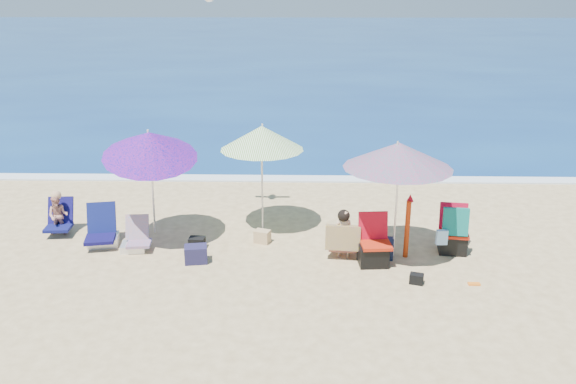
{
  "coord_description": "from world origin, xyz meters",
  "views": [
    {
      "loc": [
        -0.07,
        -9.24,
        4.69
      ],
      "look_at": [
        -0.3,
        1.0,
        1.1
      ],
      "focal_mm": 36.87,
      "sensor_mm": 36.0,
      "label": 1
    }
  ],
  "objects_px": {
    "chair_rainbow": "(136,241)",
    "person_center": "(343,235)",
    "chair_navy": "(102,234)",
    "umbrella_turquoise": "(398,155)",
    "umbrella_blue": "(150,145)",
    "furled_umbrella": "(408,223)",
    "umbrella_striped": "(262,138)",
    "camp_chair_right": "(453,235)",
    "person_left": "(58,215)",
    "camp_chair_left": "(373,250)"
  },
  "relations": [
    {
      "from": "camp_chair_right",
      "to": "person_center",
      "type": "height_order",
      "value": "camp_chair_right"
    },
    {
      "from": "furled_umbrella",
      "to": "chair_rainbow",
      "type": "distance_m",
      "value": 5.04
    },
    {
      "from": "umbrella_turquoise",
      "to": "umbrella_blue",
      "type": "height_order",
      "value": "umbrella_blue"
    },
    {
      "from": "umbrella_striped",
      "to": "umbrella_blue",
      "type": "distance_m",
      "value": 2.14
    },
    {
      "from": "camp_chair_left",
      "to": "person_center",
      "type": "relative_size",
      "value": 0.99
    },
    {
      "from": "umbrella_turquoise",
      "to": "chair_rainbow",
      "type": "bearing_deg",
      "value": 177.37
    },
    {
      "from": "umbrella_striped",
      "to": "umbrella_blue",
      "type": "bearing_deg",
      "value": -159.22
    },
    {
      "from": "chair_navy",
      "to": "chair_rainbow",
      "type": "xyz_separation_m",
      "value": [
        0.69,
        -0.21,
        -0.04
      ]
    },
    {
      "from": "camp_chair_left",
      "to": "camp_chair_right",
      "type": "height_order",
      "value": "camp_chair_right"
    },
    {
      "from": "chair_navy",
      "to": "person_center",
      "type": "bearing_deg",
      "value": -5.88
    },
    {
      "from": "umbrella_striped",
      "to": "chair_navy",
      "type": "xyz_separation_m",
      "value": [
        -3.02,
        -0.84,
        -1.7
      ]
    },
    {
      "from": "chair_rainbow",
      "to": "person_center",
      "type": "xyz_separation_m",
      "value": [
        3.86,
        -0.25,
        0.28
      ]
    },
    {
      "from": "chair_navy",
      "to": "camp_chair_right",
      "type": "relative_size",
      "value": 0.9
    },
    {
      "from": "umbrella_blue",
      "to": "person_left",
      "type": "xyz_separation_m",
      "value": [
        -2.03,
        0.38,
        -1.54
      ]
    },
    {
      "from": "camp_chair_left",
      "to": "chair_navy",
      "type": "bearing_deg",
      "value": 171.93
    },
    {
      "from": "camp_chair_left",
      "to": "camp_chair_right",
      "type": "distance_m",
      "value": 1.6
    },
    {
      "from": "person_left",
      "to": "camp_chair_left",
      "type": "bearing_deg",
      "value": -11.03
    },
    {
      "from": "furled_umbrella",
      "to": "chair_navy",
      "type": "bearing_deg",
      "value": 175.93
    },
    {
      "from": "person_left",
      "to": "camp_chair_right",
      "type": "bearing_deg",
      "value": -5.09
    },
    {
      "from": "camp_chair_right",
      "to": "person_left",
      "type": "relative_size",
      "value": 1.04
    },
    {
      "from": "umbrella_striped",
      "to": "person_left",
      "type": "xyz_separation_m",
      "value": [
        -4.02,
        -0.38,
        -1.49
      ]
    },
    {
      "from": "umbrella_striped",
      "to": "person_left",
      "type": "bearing_deg",
      "value": -174.62
    },
    {
      "from": "camp_chair_right",
      "to": "person_center",
      "type": "relative_size",
      "value": 1.02
    },
    {
      "from": "person_left",
      "to": "furled_umbrella",
      "type": "bearing_deg",
      "value": -7.4
    },
    {
      "from": "umbrella_turquoise",
      "to": "umbrella_blue",
      "type": "xyz_separation_m",
      "value": [
        -4.43,
        0.52,
        0.03
      ]
    },
    {
      "from": "umbrella_turquoise",
      "to": "umbrella_blue",
      "type": "distance_m",
      "value": 4.46
    },
    {
      "from": "furled_umbrella",
      "to": "chair_rainbow",
      "type": "bearing_deg",
      "value": 177.81
    },
    {
      "from": "chair_navy",
      "to": "person_center",
      "type": "xyz_separation_m",
      "value": [
        4.56,
        -0.47,
        0.24
      ]
    },
    {
      "from": "chair_rainbow",
      "to": "person_center",
      "type": "height_order",
      "value": "person_center"
    },
    {
      "from": "umbrella_striped",
      "to": "person_center",
      "type": "bearing_deg",
      "value": -40.54
    },
    {
      "from": "umbrella_striped",
      "to": "chair_navy",
      "type": "distance_m",
      "value": 3.57
    },
    {
      "from": "camp_chair_right",
      "to": "person_center",
      "type": "bearing_deg",
      "value": -172.77
    },
    {
      "from": "furled_umbrella",
      "to": "person_left",
      "type": "height_order",
      "value": "furled_umbrella"
    },
    {
      "from": "umbrella_turquoise",
      "to": "chair_rainbow",
      "type": "relative_size",
      "value": 3.85
    },
    {
      "from": "umbrella_blue",
      "to": "furled_umbrella",
      "type": "distance_m",
      "value": 4.89
    },
    {
      "from": "chair_rainbow",
      "to": "camp_chair_left",
      "type": "distance_m",
      "value": 4.41
    },
    {
      "from": "camp_chair_right",
      "to": "person_left",
      "type": "distance_m",
      "value": 7.62
    },
    {
      "from": "umbrella_striped",
      "to": "person_center",
      "type": "distance_m",
      "value": 2.49
    },
    {
      "from": "umbrella_striped",
      "to": "person_center",
      "type": "xyz_separation_m",
      "value": [
        1.54,
        -1.31,
        -1.46
      ]
    },
    {
      "from": "umbrella_striped",
      "to": "furled_umbrella",
      "type": "distance_m",
      "value": 3.22
    },
    {
      "from": "chair_navy",
      "to": "person_center",
      "type": "height_order",
      "value": "person_center"
    },
    {
      "from": "furled_umbrella",
      "to": "person_left",
      "type": "distance_m",
      "value": 6.77
    },
    {
      "from": "chair_rainbow",
      "to": "person_center",
      "type": "distance_m",
      "value": 3.88
    },
    {
      "from": "umbrella_turquoise",
      "to": "furled_umbrella",
      "type": "height_order",
      "value": "umbrella_turquoise"
    },
    {
      "from": "umbrella_striped",
      "to": "camp_chair_right",
      "type": "xyz_separation_m",
      "value": [
        3.57,
        -1.06,
        -1.56
      ]
    },
    {
      "from": "camp_chair_right",
      "to": "furled_umbrella",
      "type": "bearing_deg",
      "value": -167.51
    },
    {
      "from": "chair_rainbow",
      "to": "person_left",
      "type": "distance_m",
      "value": 1.84
    },
    {
      "from": "umbrella_striped",
      "to": "chair_rainbow",
      "type": "bearing_deg",
      "value": -155.54
    },
    {
      "from": "chair_navy",
      "to": "furled_umbrella",
      "type": "bearing_deg",
      "value": -4.07
    },
    {
      "from": "umbrella_blue",
      "to": "chair_rainbow",
      "type": "bearing_deg",
      "value": -137.72
    }
  ]
}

